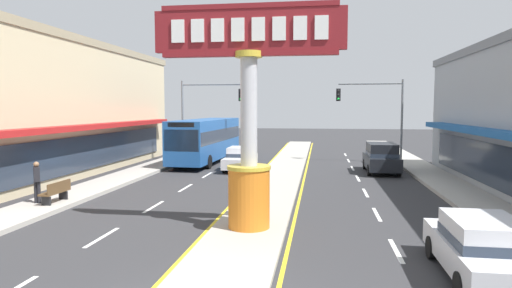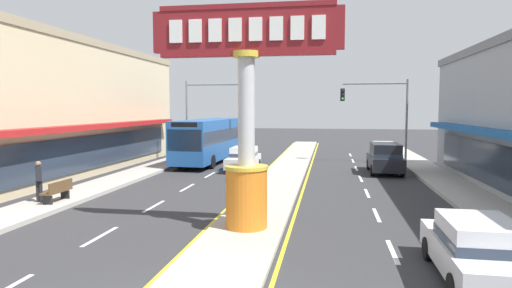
{
  "view_description": "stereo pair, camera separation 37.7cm",
  "coord_description": "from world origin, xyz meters",
  "px_view_note": "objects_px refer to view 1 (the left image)",
  "views": [
    {
      "loc": [
        2.33,
        -8.1,
        4.13
      ],
      "look_at": [
        -0.37,
        10.28,
        2.6
      ],
      "focal_mm": 30.86,
      "sensor_mm": 36.0,
      "label": 1
    },
    {
      "loc": [
        2.7,
        -8.04,
        4.13
      ],
      "look_at": [
        -0.37,
        10.28,
        2.6
      ],
      "focal_mm": 30.86,
      "sensor_mm": 36.0,
      "label": 2
    }
  ],
  "objects_px": {
    "traffic_light_right_side": "(377,106)",
    "pedestrian_near_kerb": "(37,180)",
    "sedan_mid_left_lane": "(241,158)",
    "street_bench": "(56,191)",
    "sedan_near_left_lane": "(482,248)",
    "traffic_light_left_side": "(204,106)",
    "bus_near_right_lane": "(207,138)",
    "district_sign": "(249,126)",
    "suv_far_right_lane": "(381,157)",
    "storefront_left": "(38,108)"
  },
  "relations": [
    {
      "from": "bus_near_right_lane",
      "to": "pedestrian_near_kerb",
      "type": "distance_m",
      "value": 16.09
    },
    {
      "from": "traffic_light_left_side",
      "to": "bus_near_right_lane",
      "type": "xyz_separation_m",
      "value": [
        0.28,
        -0.54,
        -2.38
      ]
    },
    {
      "from": "storefront_left",
      "to": "traffic_light_right_side",
      "type": "height_order",
      "value": "storefront_left"
    },
    {
      "from": "storefront_left",
      "to": "suv_far_right_lane",
      "type": "height_order",
      "value": "storefront_left"
    },
    {
      "from": "street_bench",
      "to": "pedestrian_near_kerb",
      "type": "height_order",
      "value": "pedestrian_near_kerb"
    },
    {
      "from": "sedan_near_left_lane",
      "to": "sedan_mid_left_lane",
      "type": "height_order",
      "value": "same"
    },
    {
      "from": "traffic_light_left_side",
      "to": "sedan_mid_left_lane",
      "type": "bearing_deg",
      "value": -50.32
    },
    {
      "from": "sedan_mid_left_lane",
      "to": "sedan_near_left_lane",
      "type": "bearing_deg",
      "value": -62.64
    },
    {
      "from": "district_sign",
      "to": "bus_near_right_lane",
      "type": "bearing_deg",
      "value": 108.95
    },
    {
      "from": "district_sign",
      "to": "traffic_light_right_side",
      "type": "relative_size",
      "value": 1.18
    },
    {
      "from": "traffic_light_right_side",
      "to": "sedan_mid_left_lane",
      "type": "bearing_deg",
      "value": -152.29
    },
    {
      "from": "traffic_light_right_side",
      "to": "suv_far_right_lane",
      "type": "xyz_separation_m",
      "value": [
        -0.29,
        -4.79,
        -3.26
      ]
    },
    {
      "from": "storefront_left",
      "to": "street_bench",
      "type": "distance_m",
      "value": 10.76
    },
    {
      "from": "bus_near_right_lane",
      "to": "suv_far_right_lane",
      "type": "height_order",
      "value": "bus_near_right_lane"
    },
    {
      "from": "storefront_left",
      "to": "street_bench",
      "type": "height_order",
      "value": "storefront_left"
    },
    {
      "from": "sedan_mid_left_lane",
      "to": "pedestrian_near_kerb",
      "type": "distance_m",
      "value": 13.6
    },
    {
      "from": "traffic_light_left_side",
      "to": "sedan_mid_left_lane",
      "type": "distance_m",
      "value": 6.59
    },
    {
      "from": "storefront_left",
      "to": "street_bench",
      "type": "relative_size",
      "value": 16.16
    },
    {
      "from": "suv_far_right_lane",
      "to": "storefront_left",
      "type": "bearing_deg",
      "value": -169.56
    },
    {
      "from": "traffic_light_right_side",
      "to": "suv_far_right_lane",
      "type": "distance_m",
      "value": 5.81
    },
    {
      "from": "street_bench",
      "to": "suv_far_right_lane",
      "type": "bearing_deg",
      "value": 38.87
    },
    {
      "from": "district_sign",
      "to": "suv_far_right_lane",
      "type": "bearing_deg",
      "value": 66.71
    },
    {
      "from": "traffic_light_left_side",
      "to": "suv_far_right_lane",
      "type": "distance_m",
      "value": 13.74
    },
    {
      "from": "traffic_light_right_side",
      "to": "pedestrian_near_kerb",
      "type": "xyz_separation_m",
      "value": [
        -15.75,
        -16.92,
        -3.08
      ]
    },
    {
      "from": "storefront_left",
      "to": "bus_near_right_lane",
      "type": "xyz_separation_m",
      "value": [
        8.64,
        7.52,
        -2.27
      ]
    },
    {
      "from": "storefront_left",
      "to": "sedan_mid_left_lane",
      "type": "relative_size",
      "value": 5.97
    },
    {
      "from": "sedan_mid_left_lane",
      "to": "storefront_left",
      "type": "bearing_deg",
      "value": -162.57
    },
    {
      "from": "traffic_light_left_side",
      "to": "traffic_light_right_side",
      "type": "xyz_separation_m",
      "value": [
        12.95,
        0.6,
        0.0
      ]
    },
    {
      "from": "traffic_light_right_side",
      "to": "bus_near_right_lane",
      "type": "relative_size",
      "value": 0.55
    },
    {
      "from": "suv_far_right_lane",
      "to": "district_sign",
      "type": "bearing_deg",
      "value": -113.29
    },
    {
      "from": "street_bench",
      "to": "traffic_light_right_side",
      "type": "bearing_deg",
      "value": 47.96
    },
    {
      "from": "bus_near_right_lane",
      "to": "suv_far_right_lane",
      "type": "distance_m",
      "value": 12.94
    },
    {
      "from": "traffic_light_right_side",
      "to": "bus_near_right_lane",
      "type": "bearing_deg",
      "value": -174.84
    },
    {
      "from": "traffic_light_right_side",
      "to": "street_bench",
      "type": "distance_m",
      "value": 22.77
    },
    {
      "from": "district_sign",
      "to": "sedan_near_left_lane",
      "type": "bearing_deg",
      "value": -28.04
    },
    {
      "from": "traffic_light_left_side",
      "to": "traffic_light_right_side",
      "type": "bearing_deg",
      "value": 2.66
    },
    {
      "from": "district_sign",
      "to": "street_bench",
      "type": "xyz_separation_m",
      "value": [
        -8.58,
        2.49,
        -2.88
      ]
    },
    {
      "from": "sedan_mid_left_lane",
      "to": "district_sign",
      "type": "bearing_deg",
      "value": -78.53
    },
    {
      "from": "traffic_light_left_side",
      "to": "street_bench",
      "type": "xyz_separation_m",
      "value": [
        -2.1,
        -16.09,
        -3.6
      ]
    },
    {
      "from": "traffic_light_right_side",
      "to": "pedestrian_near_kerb",
      "type": "bearing_deg",
      "value": -132.95
    },
    {
      "from": "sedan_mid_left_lane",
      "to": "street_bench",
      "type": "distance_m",
      "value": 13.08
    },
    {
      "from": "suv_far_right_lane",
      "to": "sedan_mid_left_lane",
      "type": "xyz_separation_m",
      "value": [
        -9.08,
        -0.13,
        -0.2
      ]
    },
    {
      "from": "bus_near_right_lane",
      "to": "sedan_near_left_lane",
      "type": "height_order",
      "value": "bus_near_right_lane"
    },
    {
      "from": "bus_near_right_lane",
      "to": "storefront_left",
      "type": "bearing_deg",
      "value": -138.94
    },
    {
      "from": "sedan_mid_left_lane",
      "to": "street_bench",
      "type": "relative_size",
      "value": 2.7
    },
    {
      "from": "storefront_left",
      "to": "pedestrian_near_kerb",
      "type": "xyz_separation_m",
      "value": [
        5.55,
        -8.26,
        -2.98
      ]
    },
    {
      "from": "sedan_near_left_lane",
      "to": "bus_near_right_lane",
      "type": "bearing_deg",
      "value": 120.13
    },
    {
      "from": "bus_near_right_lane",
      "to": "sedan_mid_left_lane",
      "type": "distance_m",
      "value": 5.13
    },
    {
      "from": "traffic_light_right_side",
      "to": "street_bench",
      "type": "bearing_deg",
      "value": -132.04
    },
    {
      "from": "storefront_left",
      "to": "sedan_near_left_lane",
      "type": "xyz_separation_m",
      "value": [
        21.02,
        -13.81,
        -3.35
      ]
    }
  ]
}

